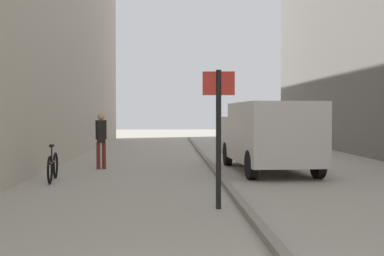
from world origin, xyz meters
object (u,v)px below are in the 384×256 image
(delivery_van, at_px, (268,134))
(pedestrian_main_foreground, at_px, (101,137))
(street_sign_post, at_px, (219,126))
(bicycle_leaning, at_px, (53,167))

(delivery_van, bearing_deg, pedestrian_main_foreground, 167.83)
(street_sign_post, xyz_separation_m, bicycle_leaning, (-4.00, 3.87, -1.16))
(delivery_van, xyz_separation_m, street_sign_post, (-2.13, -5.76, 0.39))
(pedestrian_main_foreground, bearing_deg, street_sign_post, -87.40)
(delivery_van, relative_size, street_sign_post, 2.04)
(street_sign_post, distance_m, bicycle_leaning, 5.69)
(street_sign_post, height_order, bicycle_leaning, street_sign_post)
(delivery_van, height_order, street_sign_post, street_sign_post)
(delivery_van, relative_size, bicycle_leaning, 3.01)
(delivery_van, distance_m, street_sign_post, 6.15)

